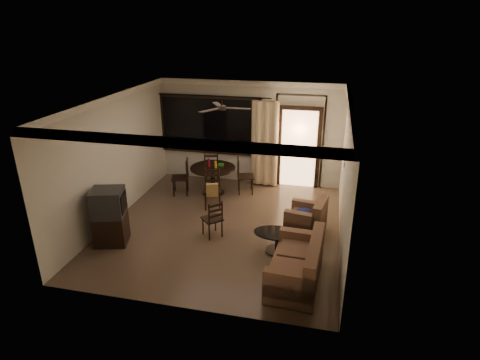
% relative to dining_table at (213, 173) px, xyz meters
% --- Properties ---
extents(ground, '(5.50, 5.50, 0.00)m').
position_rel_dining_table_xyz_m(ground, '(0.74, -1.71, -0.57)').
color(ground, '#7F6651').
rests_on(ground, ground).
extents(room_shell, '(5.50, 6.70, 5.50)m').
position_rel_dining_table_xyz_m(room_shell, '(1.33, 0.06, 1.26)').
color(room_shell, beige).
rests_on(room_shell, ground).
extents(dining_table, '(1.16, 1.16, 0.95)m').
position_rel_dining_table_xyz_m(dining_table, '(0.00, 0.00, 0.00)').
color(dining_table, black).
rests_on(dining_table, ground).
extents(dining_chair_west, '(0.52, 0.52, 0.95)m').
position_rel_dining_table_xyz_m(dining_chair_west, '(-0.81, -0.23, -0.29)').
color(dining_chair_west, black).
rests_on(dining_chair_west, ground).
extents(dining_chair_east, '(0.52, 0.52, 0.95)m').
position_rel_dining_table_xyz_m(dining_chair_east, '(0.80, 0.22, -0.29)').
color(dining_chair_east, black).
rests_on(dining_chair_east, ground).
extents(dining_chair_south, '(0.52, 0.56, 0.95)m').
position_rel_dining_table_xyz_m(dining_chair_south, '(0.23, -0.83, -0.27)').
color(dining_chair_south, black).
rests_on(dining_chair_south, ground).
extents(dining_chair_north, '(0.52, 0.52, 0.95)m').
position_rel_dining_table_xyz_m(dining_chair_north, '(-0.21, 0.58, -0.29)').
color(dining_chair_north, black).
rests_on(dining_chair_north, ground).
extents(tv_cabinet, '(0.74, 0.70, 1.18)m').
position_rel_dining_table_xyz_m(tv_cabinet, '(-1.31, -2.87, 0.02)').
color(tv_cabinet, black).
rests_on(tv_cabinet, ground).
extents(sofa, '(0.90, 1.57, 0.82)m').
position_rel_dining_table_xyz_m(sofa, '(2.53, -3.38, -0.25)').
color(sofa, '#4F2B24').
rests_on(sofa, ground).
extents(armchair, '(0.89, 0.89, 0.77)m').
position_rel_dining_table_xyz_m(armchair, '(2.56, -1.59, -0.25)').
color(armchair, '#4F2B24').
rests_on(armchair, ground).
extents(coffee_table, '(0.96, 0.57, 0.42)m').
position_rel_dining_table_xyz_m(coffee_table, '(2.04, -2.45, -0.29)').
color(coffee_table, black).
rests_on(coffee_table, ground).
extents(side_chair, '(0.52, 0.52, 0.84)m').
position_rel_dining_table_xyz_m(side_chair, '(0.62, -2.16, -0.32)').
color(side_chair, black).
rests_on(side_chair, ground).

